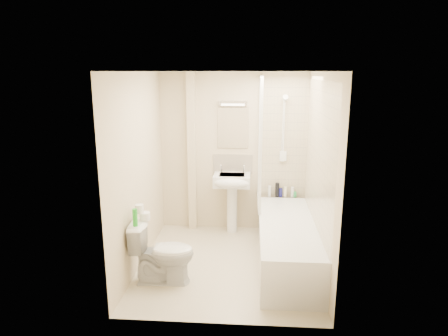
{
  "coord_description": "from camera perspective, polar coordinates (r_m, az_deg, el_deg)",
  "views": [
    {
      "loc": [
        0.3,
        -4.67,
        2.4
      ],
      "look_at": [
        -0.06,
        0.2,
        1.22
      ],
      "focal_mm": 32.0,
      "sensor_mm": 36.0,
      "label": 1
    }
  ],
  "objects": [
    {
      "name": "strip_light",
      "position": [
        5.91,
        1.29,
        9.25
      ],
      "size": [
        0.42,
        0.07,
        0.07
      ],
      "primitive_type": "cube",
      "color": "silver",
      "rests_on": "wall_back"
    },
    {
      "name": "tile_right",
      "position": [
        4.9,
        13.4,
        1.77
      ],
      "size": [
        0.01,
        2.1,
        1.75
      ],
      "primitive_type": "cube",
      "color": "beige",
      "rests_on": "wall_right"
    },
    {
      "name": "pedestal_sink",
      "position": [
        5.93,
        1.13,
        -2.73
      ],
      "size": [
        0.54,
        0.49,
        1.04
      ],
      "color": "white",
      "rests_on": "ground"
    },
    {
      "name": "bottle_black_b",
      "position": [
        6.1,
        7.61,
        -3.11
      ],
      "size": [
        0.06,
        0.06,
        0.22
      ],
      "primitive_type": "cylinder",
      "color": "black",
      "rests_on": "bathtub"
    },
    {
      "name": "bottle_white_b",
      "position": [
        6.12,
        9.74,
        -3.4
      ],
      "size": [
        0.05,
        0.05,
        0.16
      ],
      "primitive_type": "cylinder",
      "color": "silver",
      "rests_on": "bathtub"
    },
    {
      "name": "green_bottle",
      "position": [
        4.55,
        -12.59,
        -6.92
      ],
      "size": [
        0.05,
        0.05,
        0.2
      ],
      "primitive_type": "cylinder",
      "color": "green",
      "rests_on": "toilet"
    },
    {
      "name": "shower_fixture",
      "position": [
        5.94,
        8.54,
        5.2
      ],
      "size": [
        0.1,
        0.16,
        0.99
      ],
      "color": "white",
      "rests_on": "wall_back"
    },
    {
      "name": "bathtub",
      "position": [
        5.2,
        8.97,
        -10.5
      ],
      "size": [
        0.7,
        2.1,
        0.55
      ],
      "color": "white",
      "rests_on": "ground"
    },
    {
      "name": "bottle_blue",
      "position": [
        6.11,
        8.08,
        -3.49
      ],
      "size": [
        0.06,
        0.06,
        0.13
      ],
      "primitive_type": "cylinder",
      "color": "#141457",
      "rests_on": "bathtub"
    },
    {
      "name": "toilet",
      "position": [
        4.76,
        -8.75,
        -11.83
      ],
      "size": [
        0.47,
        0.75,
        0.73
      ],
      "primitive_type": "imported",
      "rotation": [
        0.0,
        0.0,
        1.62
      ],
      "color": "white",
      "rests_on": "ground"
    },
    {
      "name": "mirror",
      "position": [
        5.97,
        1.28,
        5.72
      ],
      "size": [
        0.46,
        0.01,
        0.6
      ],
      "primitive_type": "cube",
      "color": "white",
      "rests_on": "wall_back"
    },
    {
      "name": "floor",
      "position": [
        5.26,
        0.5,
        -13.53
      ],
      "size": [
        2.5,
        2.5,
        0.0
      ],
      "primitive_type": "plane",
      "color": "beige",
      "rests_on": "ground"
    },
    {
      "name": "tile_back",
      "position": [
        6.0,
        8.48,
        4.13
      ],
      "size": [
        0.7,
        0.01,
        1.75
      ],
      "primitive_type": "cube",
      "color": "beige",
      "rests_on": "wall_back"
    },
    {
      "name": "wall_left",
      "position": [
        5.02,
        -12.1,
        -0.51
      ],
      "size": [
        0.02,
        2.5,
        2.4
      ],
      "primitive_type": "cube",
      "color": "beige",
      "rests_on": "ground"
    },
    {
      "name": "toilet_roll_upper",
      "position": [
        4.7,
        -12.0,
        -5.72
      ],
      "size": [
        0.1,
        0.1,
        0.1
      ],
      "primitive_type": "cylinder",
      "color": "white",
      "rests_on": "toilet_roll_lower"
    },
    {
      "name": "splashback",
      "position": [
        6.07,
        1.26,
        0.58
      ],
      "size": [
        0.6,
        0.02,
        0.3
      ],
      "primitive_type": "cube",
      "color": "beige",
      "rests_on": "wall_back"
    },
    {
      "name": "toilet_roll_lower",
      "position": [
        4.73,
        -11.24,
        -6.76
      ],
      "size": [
        0.12,
        0.12,
        0.09
      ],
      "primitive_type": "cylinder",
      "color": "white",
      "rests_on": "toilet"
    },
    {
      "name": "bottle_green",
      "position": [
        6.14,
        10.06,
        -3.73
      ],
      "size": [
        0.06,
        0.06,
        0.08
      ],
      "primitive_type": "cylinder",
      "color": "green",
      "rests_on": "bathtub"
    },
    {
      "name": "wall_right",
      "position": [
        4.89,
        13.51,
        -0.97
      ],
      "size": [
        0.02,
        2.5,
        2.4
      ],
      "primitive_type": "cube",
      "color": "beige",
      "rests_on": "ground"
    },
    {
      "name": "bottle_cream",
      "position": [
        6.11,
        8.73,
        -3.39
      ],
      "size": [
        0.05,
        0.05,
        0.16
      ],
      "primitive_type": "cylinder",
      "color": "beige",
      "rests_on": "bathtub"
    },
    {
      "name": "pipe_boxing",
      "position": [
        6.05,
        -4.61,
        2.14
      ],
      "size": [
        0.12,
        0.12,
        2.4
      ],
      "primitive_type": "cube",
      "color": "beige",
      "rests_on": "ground"
    },
    {
      "name": "wall_back",
      "position": [
        6.05,
        1.29,
        2.17
      ],
      "size": [
        2.2,
        0.02,
        2.4
      ],
      "primitive_type": "cube",
      "color": "beige",
      "rests_on": "ground"
    },
    {
      "name": "ceiling",
      "position": [
        4.68,
        0.56,
        13.63
      ],
      "size": [
        2.2,
        2.5,
        0.02
      ],
      "primitive_type": "cube",
      "color": "white",
      "rests_on": "wall_back"
    },
    {
      "name": "bottle_white_a",
      "position": [
        6.1,
        6.52,
        -3.31
      ],
      "size": [
        0.05,
        0.05,
        0.17
      ],
      "primitive_type": "cylinder",
      "color": "white",
      "rests_on": "bathtub"
    },
    {
      "name": "shower_screen",
      "position": [
        5.55,
        5.2,
        3.71
      ],
      "size": [
        0.04,
        0.92,
        1.8
      ],
      "color": "white",
      "rests_on": "bathtub"
    }
  ]
}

